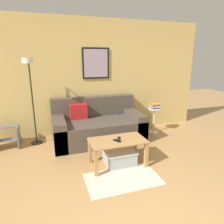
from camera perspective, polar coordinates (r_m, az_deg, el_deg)
name	(u,v)px	position (r m, az deg, el deg)	size (l,w,h in m)	color
wall_back	(86,78)	(4.54, -7.41, 9.54)	(5.60, 0.09, 2.55)	#D6B76B
area_rug	(123,179)	(3.09, 3.12, -18.48)	(1.08, 0.63, 0.01)	beige
couch	(98,126)	(4.29, -4.14, -4.09)	(1.86, 0.97, 0.88)	#4C4238
coffee_table	(118,145)	(3.28, 1.62, -9.45)	(0.90, 0.50, 0.44)	#AD7F4C
storage_bin	(119,156)	(3.43, 2.11, -12.57)	(0.50, 0.43, 0.24)	#9EA3A8
floor_lamp	(31,88)	(4.06, -22.22, 6.39)	(0.23, 0.45, 1.72)	black
side_table	(154,118)	(4.76, 11.90, -1.80)	(0.29, 0.29, 0.59)	silver
book_stack	(155,106)	(4.69, 12.19, 1.70)	(0.24, 0.18, 0.11)	#B73333
remote_control	(119,139)	(3.26, 1.90, -7.63)	(0.04, 0.15, 0.02)	black
cell_phone	(117,141)	(3.20, 1.47, -8.19)	(0.07, 0.14, 0.01)	black
step_stool	(7,136)	(4.44, -27.80, -6.21)	(0.45, 0.35, 0.42)	slate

